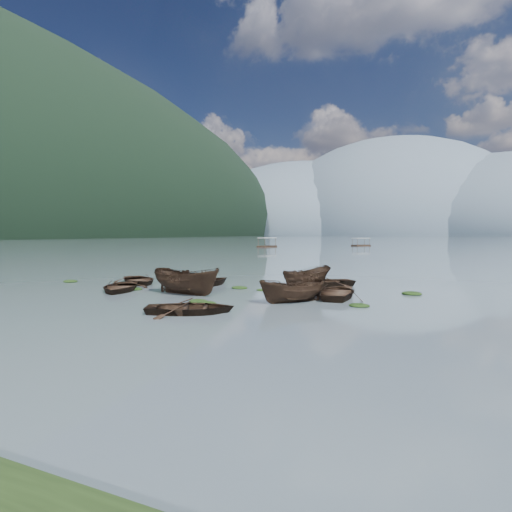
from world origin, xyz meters
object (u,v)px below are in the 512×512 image
at_px(pontoon_left, 267,247).
at_px(pontoon_centre, 361,246).
at_px(rowboat_0, 120,291).
at_px(rowboat_3, 337,297).

xyz_separation_m(pontoon_left, pontoon_centre, (21.99, 20.07, 0.00)).
distance_m(rowboat_0, pontoon_left, 84.14).
bearing_deg(pontoon_centre, rowboat_0, -55.40).
bearing_deg(pontoon_centre, pontoon_left, -103.23).
height_order(rowboat_0, pontoon_left, pontoon_left).
relative_size(pontoon_left, pontoon_centre, 1.08).
bearing_deg(rowboat_3, pontoon_left, -72.19).
relative_size(rowboat_3, pontoon_centre, 0.76).
height_order(rowboat_3, pontoon_centre, pontoon_centre).
bearing_deg(rowboat_0, rowboat_3, -13.82).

